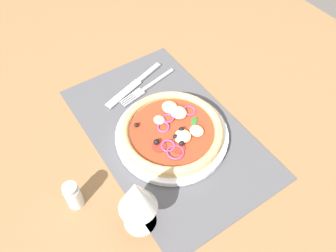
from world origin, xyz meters
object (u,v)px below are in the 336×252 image
plate (172,135)px  fork (146,88)px  pizza (172,130)px  knife (134,85)px  pepper_shaker (73,195)px  wine_glass (137,197)px

plate → fork: bearing=-10.4°
pizza → knife: bearing=-3.3°
fork → pepper_shaker: bearing=23.2°
fork → wine_glass: size_ratio=1.20×
fork → knife: size_ratio=0.92×
wine_glass → pizza: bearing=-51.2°
plate → pepper_shaker: pepper_shaker is taller
pizza → pepper_shaker: (-2.78, 25.18, 0.28)cm
pizza → pepper_shaker: 25.33cm
pepper_shaker → plate: bearing=-83.7°
knife → pepper_shaker: size_ratio=2.92×
knife → pepper_shaker: pepper_shaker is taller
wine_glass → pepper_shaker: size_ratio=2.22×
plate → knife: (19.36, -1.20, -0.48)cm
plate → pizza: size_ratio=1.11×
pizza → wine_glass: (-13.19, 16.39, 7.09)cm
pizza → knife: size_ratio=1.19×
pizza → knife: (19.35, -1.11, -2.32)cm
pepper_shaker → fork: bearing=-55.4°
plate → wine_glass: (-13.18, 16.30, 8.93)cm
knife → plate: bearing=68.5°
plate → pepper_shaker: bearing=96.3°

